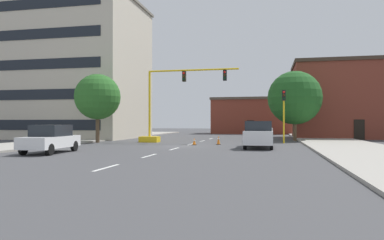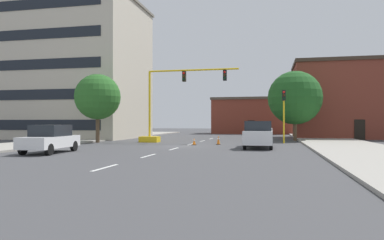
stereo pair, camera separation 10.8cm
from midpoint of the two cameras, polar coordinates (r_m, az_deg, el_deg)
ground_plane at (r=28.91m, az=-1.18°, el=-4.13°), size 160.00×160.00×0.00m
sidewalk_left at (r=40.90m, az=-15.77°, el=-2.91°), size 6.00×56.00×0.14m
sidewalk_right at (r=36.55m, az=21.42°, el=-3.20°), size 6.00×56.00×0.14m
lane_stripe_seg_0 at (r=15.70m, az=-13.32°, el=-7.30°), size 0.16×2.40×0.01m
lane_stripe_seg_1 at (r=20.76m, az=-6.70°, el=-5.60°), size 0.16×2.40×0.01m
lane_stripe_seg_2 at (r=26.01m, az=-2.73°, el=-4.54°), size 0.16×2.40×0.01m
lane_stripe_seg_3 at (r=31.34m, az=-0.11°, el=-3.83°), size 0.16×2.40×0.01m
lane_stripe_seg_4 at (r=36.72m, az=1.74°, el=-3.32°), size 0.16×2.40×0.01m
lane_stripe_seg_5 at (r=42.13m, az=3.12°, el=-2.94°), size 0.16×2.40×0.01m
building_tall_left at (r=47.01m, az=-17.32°, el=7.42°), size 15.19×13.00×16.48m
building_brick_center at (r=61.48m, az=9.53°, el=0.66°), size 13.13×7.62×5.94m
building_row_right at (r=47.29m, az=23.83°, el=2.88°), size 13.40×8.67×9.08m
traffic_signal_gantry at (r=34.30m, az=-4.69°, el=0.25°), size 9.38×1.20×6.83m
traffic_light_pole_right at (r=33.62m, az=14.35°, el=2.43°), size 0.32×0.47×4.80m
tree_right_mid at (r=38.61m, az=15.98°, el=3.38°), size 5.49×5.49×7.16m
tree_right_far at (r=49.06m, az=16.65°, el=3.01°), size 4.55×4.55×7.06m
tree_left_near at (r=34.98m, az=-14.54°, el=3.54°), size 4.25×4.25×6.41m
pickup_truck_white at (r=27.16m, az=10.56°, el=-2.31°), size 2.02×5.40×1.99m
sedan_white_near_left at (r=24.05m, az=-21.31°, el=-2.75°), size 2.19×4.63×1.74m
traffic_cone_roadside_a at (r=30.81m, az=4.27°, el=-3.17°), size 0.36×0.36×0.79m
traffic_cone_roadside_b at (r=30.22m, az=0.44°, el=-3.41°), size 0.36×0.36×0.60m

